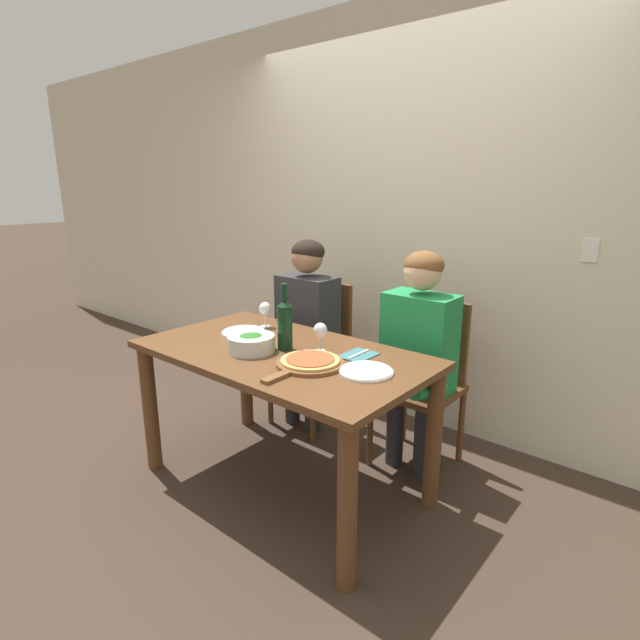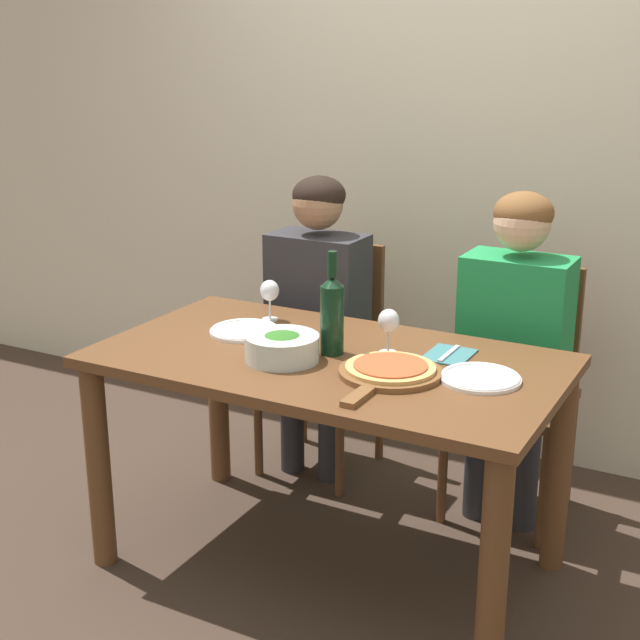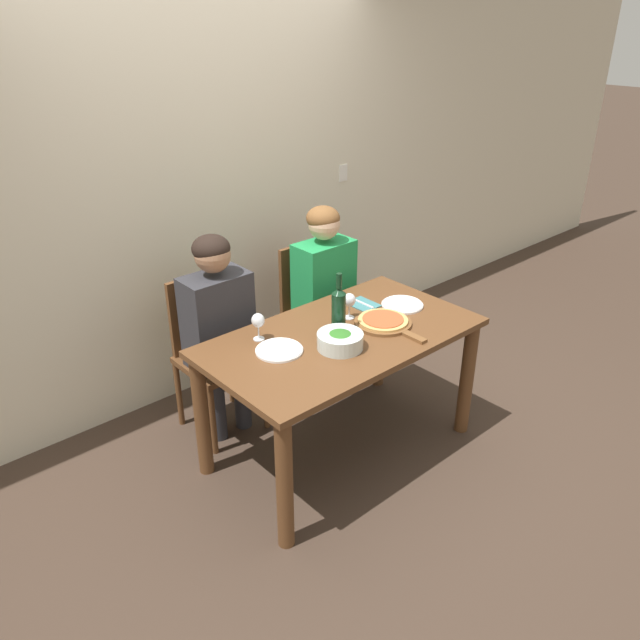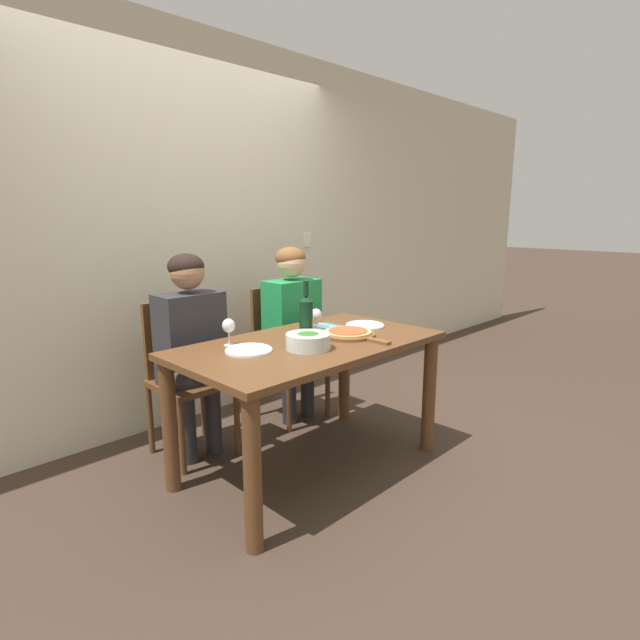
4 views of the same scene
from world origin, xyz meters
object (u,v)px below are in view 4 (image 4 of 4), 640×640
(dinner_plate_left, at_px, (249,350))
(chair_left, at_px, (185,371))
(chair_right, at_px, (284,347))
(fork_on_napkin, at_px, (328,326))
(wine_glass_left, at_px, (229,327))
(wine_glass_right, at_px, (316,316))
(person_man, at_px, (294,317))
(pizza_on_board, at_px, (349,334))
(broccoli_bowl, at_px, (308,341))
(person_woman, at_px, (192,337))
(dinner_plate_right, at_px, (365,325))
(wine_bottle, at_px, (306,317))

(dinner_plate_left, bearing_deg, chair_left, 90.84)
(chair_right, distance_m, fork_on_napkin, 0.60)
(chair_left, distance_m, wine_glass_left, 0.60)
(fork_on_napkin, bearing_deg, wine_glass_right, -158.39)
(person_man, height_order, wine_glass_right, person_man)
(person_man, distance_m, fork_on_napkin, 0.44)
(pizza_on_board, xyz_separation_m, fork_on_napkin, (0.10, 0.26, -0.01))
(broccoli_bowl, bearing_deg, person_man, 52.65)
(broccoli_bowl, relative_size, pizza_on_board, 0.52)
(dinner_plate_left, bearing_deg, person_woman, 91.02)
(chair_right, xyz_separation_m, person_woman, (-0.81, -0.11, 0.24))
(person_man, height_order, fork_on_napkin, person_man)
(chair_left, xyz_separation_m, broccoli_bowl, (0.27, -0.83, 0.29))
(chair_right, bearing_deg, wine_glass_right, -114.09)
(chair_left, height_order, broccoli_bowl, chair_left)
(chair_left, xyz_separation_m, wine_glass_left, (0.01, -0.48, 0.36))
(person_man, bearing_deg, person_woman, 180.00)
(person_man, relative_size, dinner_plate_right, 5.10)
(chair_left, bearing_deg, fork_on_napkin, -36.65)
(person_woman, distance_m, dinner_plate_right, 1.06)
(dinner_plate_right, distance_m, wine_glass_left, 0.91)
(person_woman, bearing_deg, dinner_plate_left, -88.98)
(chair_left, bearing_deg, dinner_plate_left, -89.16)
(wine_bottle, bearing_deg, chair_left, 118.25)
(broccoli_bowl, xyz_separation_m, pizza_on_board, (0.36, 0.03, -0.03))
(broccoli_bowl, xyz_separation_m, fork_on_napkin, (0.46, 0.29, -0.04))
(fork_on_napkin, bearing_deg, chair_left, 143.35)
(dinner_plate_right, distance_m, pizza_on_board, 0.27)
(wine_bottle, height_order, wine_glass_left, wine_bottle)
(pizza_on_board, bearing_deg, dinner_plate_left, 166.61)
(wine_bottle, relative_size, fork_on_napkin, 1.90)
(person_woman, xyz_separation_m, wine_bottle, (0.37, -0.58, 0.15))
(person_woman, relative_size, dinner_plate_left, 5.10)
(pizza_on_board, distance_m, wine_glass_left, 0.70)
(broccoli_bowl, bearing_deg, chair_left, 107.89)
(pizza_on_board, height_order, fork_on_napkin, pizza_on_board)
(chair_right, distance_m, dinner_plate_left, 1.06)
(person_woman, relative_size, broccoli_bowl, 5.21)
(wine_glass_right, bearing_deg, pizza_on_board, -64.73)
(person_woman, distance_m, dinner_plate_left, 0.54)
(fork_on_napkin, bearing_deg, broccoli_bowl, -147.67)
(chair_left, xyz_separation_m, fork_on_napkin, (0.72, -0.54, 0.26))
(broccoli_bowl, relative_size, wine_glass_left, 1.58)
(chair_right, height_order, fork_on_napkin, chair_right)
(person_man, bearing_deg, dinner_plate_right, -83.08)
(wine_bottle, xyz_separation_m, wine_glass_right, (0.17, 0.08, -0.03))
(chair_left, xyz_separation_m, person_woman, (0.00, -0.11, 0.24))
(chair_left, height_order, chair_right, same)
(chair_right, bearing_deg, wine_bottle, -122.26)
(wine_bottle, distance_m, dinner_plate_left, 0.39)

